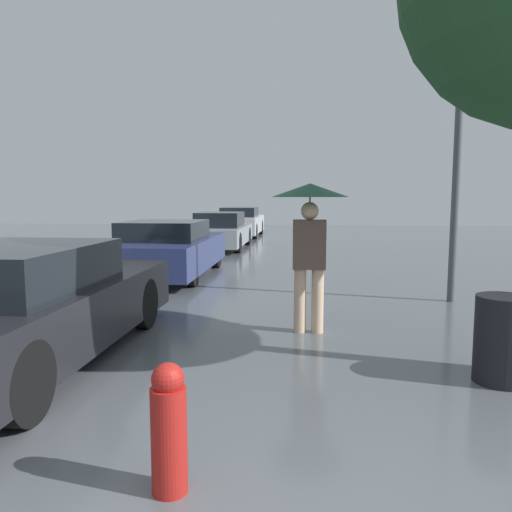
{
  "coord_description": "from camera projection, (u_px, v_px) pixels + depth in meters",
  "views": [
    {
      "loc": [
        -0.35,
        -1.49,
        1.69
      ],
      "look_at": [
        -0.94,
        4.7,
        0.96
      ],
      "focal_mm": 35.0,
      "sensor_mm": 36.0,
      "label": 1
    }
  ],
  "objects": [
    {
      "name": "parked_car_second",
      "position": [
        167.0,
        249.0,
        10.82
      ],
      "size": [
        1.85,
        4.25,
        1.2
      ],
      "color": "navy",
      "rests_on": "ground_plane"
    },
    {
      "name": "street_lamp",
      "position": [
        459.0,
        119.0,
        7.86
      ],
      "size": [
        0.27,
        0.27,
        4.98
      ],
      "color": "#515456",
      "rests_on": "ground_plane"
    },
    {
      "name": "parked_car_nearest",
      "position": [
        23.0,
        307.0,
        5.09
      ],
      "size": [
        1.76,
        4.54,
        1.23
      ],
      "color": "black",
      "rests_on": "ground_plane"
    },
    {
      "name": "trash_bin",
      "position": [
        503.0,
        339.0,
        4.56
      ],
      "size": [
        0.5,
        0.5,
        0.8
      ],
      "color": "black",
      "rests_on": "ground_plane"
    },
    {
      "name": "pedestrian",
      "position": [
        310.0,
        220.0,
        6.14
      ],
      "size": [
        0.96,
        0.96,
        1.87
      ],
      "color": "beige",
      "rests_on": "ground_plane"
    },
    {
      "name": "fire_hydrant",
      "position": [
        169.0,
        429.0,
        2.84
      ],
      "size": [
        0.21,
        0.21,
        0.77
      ],
      "color": "#B21E19",
      "rests_on": "ground_plane"
    },
    {
      "name": "parked_car_third",
      "position": [
        221.0,
        232.0,
        16.66
      ],
      "size": [
        1.66,
        4.33,
        1.22
      ],
      "color": "#9EA3A8",
      "rests_on": "ground_plane"
    },
    {
      "name": "parked_car_farthest",
      "position": [
        240.0,
        222.0,
        21.97
      ],
      "size": [
        1.73,
        4.57,
        1.28
      ],
      "color": "silver",
      "rests_on": "ground_plane"
    }
  ]
}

